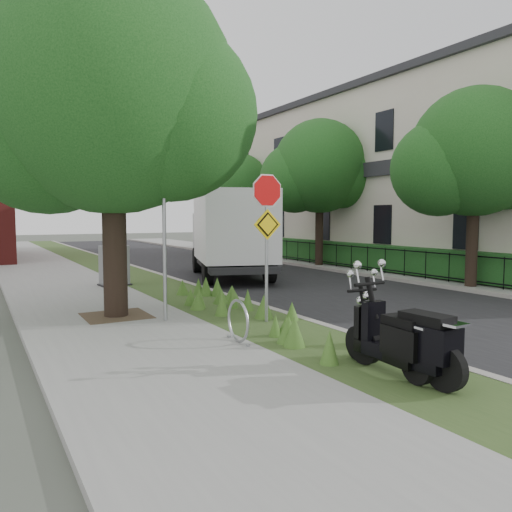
# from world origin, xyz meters

# --- Properties ---
(ground) EXTENTS (120.00, 120.00, 0.00)m
(ground) POSITION_xyz_m (0.00, 0.00, 0.00)
(ground) COLOR #4C5147
(ground) RESTS_ON ground
(sidewalk_near) EXTENTS (3.50, 60.00, 0.12)m
(sidewalk_near) POSITION_xyz_m (-4.25, 10.00, 0.06)
(sidewalk_near) COLOR gray
(sidewalk_near) RESTS_ON ground
(verge) EXTENTS (2.00, 60.00, 0.12)m
(verge) POSITION_xyz_m (-1.50, 10.00, 0.06)
(verge) COLOR #344E21
(verge) RESTS_ON ground
(kerb_near) EXTENTS (0.20, 60.00, 0.13)m
(kerb_near) POSITION_xyz_m (-0.50, 10.00, 0.07)
(kerb_near) COLOR #9E9991
(kerb_near) RESTS_ON ground
(road) EXTENTS (7.00, 60.00, 0.01)m
(road) POSITION_xyz_m (3.00, 10.00, 0.01)
(road) COLOR black
(road) RESTS_ON ground
(kerb_far) EXTENTS (0.20, 60.00, 0.13)m
(kerb_far) POSITION_xyz_m (6.50, 10.00, 0.07)
(kerb_far) COLOR #9E9991
(kerb_far) RESTS_ON ground
(footpath_far) EXTENTS (3.20, 60.00, 0.12)m
(footpath_far) POSITION_xyz_m (8.20, 10.00, 0.06)
(footpath_far) COLOR gray
(footpath_far) RESTS_ON ground
(street_tree_main) EXTENTS (6.21, 5.54, 7.66)m
(street_tree_main) POSITION_xyz_m (-4.08, 2.86, 4.80)
(street_tree_main) COLOR black
(street_tree_main) RESTS_ON ground
(bare_post) EXTENTS (0.08, 0.08, 4.00)m
(bare_post) POSITION_xyz_m (-3.20, 1.80, 2.12)
(bare_post) COLOR #A5A8AD
(bare_post) RESTS_ON ground
(bike_hoop) EXTENTS (0.06, 0.78, 0.77)m
(bike_hoop) POSITION_xyz_m (-2.70, -0.60, 0.50)
(bike_hoop) COLOR #A5A8AD
(bike_hoop) RESTS_ON ground
(sign_assembly) EXTENTS (0.94, 0.08, 3.22)m
(sign_assembly) POSITION_xyz_m (-1.40, 0.58, 2.33)
(sign_assembly) COLOR #A5A8AD
(sign_assembly) RESTS_ON ground
(fence_far) EXTENTS (0.04, 24.00, 1.00)m
(fence_far) POSITION_xyz_m (7.20, 10.00, 0.67)
(fence_far) COLOR black
(fence_far) RESTS_ON ground
(hedge_far) EXTENTS (1.00, 24.00, 1.10)m
(hedge_far) POSITION_xyz_m (7.90, 10.00, 0.67)
(hedge_far) COLOR #184217
(hedge_far) RESTS_ON footpath_far
(terrace_houses) EXTENTS (7.40, 26.40, 8.20)m
(terrace_houses) POSITION_xyz_m (11.49, 10.00, 4.16)
(terrace_houses) COLOR beige
(terrace_houses) RESTS_ON ground
(far_tree_a) EXTENTS (4.60, 4.10, 6.22)m
(far_tree_a) POSITION_xyz_m (6.94, 2.05, 4.13)
(far_tree_a) COLOR black
(far_tree_a) RESTS_ON ground
(far_tree_b) EXTENTS (4.83, 4.31, 6.56)m
(far_tree_b) POSITION_xyz_m (6.94, 10.05, 4.37)
(far_tree_b) COLOR black
(far_tree_b) RESTS_ON ground
(far_tree_c) EXTENTS (4.37, 3.89, 5.93)m
(far_tree_c) POSITION_xyz_m (6.94, 18.04, 3.95)
(far_tree_c) COLOR black
(far_tree_c) RESTS_ON ground
(scooter_near) EXTENTS (0.44, 1.79, 0.85)m
(scooter_near) POSITION_xyz_m (-1.64, -3.33, 0.53)
(scooter_near) COLOR black
(scooter_near) RESTS_ON ground
(scooter_far) EXTENTS (0.47, 2.00, 0.95)m
(scooter_far) POSITION_xyz_m (-1.60, -3.64, 0.58)
(scooter_far) COLOR black
(scooter_far) RESTS_ON ground
(box_truck) EXTENTS (4.10, 6.56, 2.78)m
(box_truck) POSITION_xyz_m (1.71, 8.42, 1.81)
(box_truck) COLOR #262628
(box_truck) RESTS_ON ground
(utility_cabinet) EXTENTS (1.00, 0.71, 1.28)m
(utility_cabinet) POSITION_xyz_m (-2.80, 7.83, 0.73)
(utility_cabinet) COLOR #262628
(utility_cabinet) RESTS_ON ground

